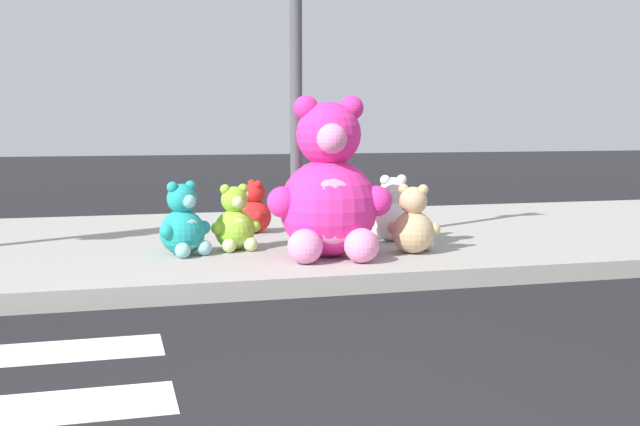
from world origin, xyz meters
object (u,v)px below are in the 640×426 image
Objects in this scene: plush_pink_large at (329,193)px; sign_pole at (296,58)px; plush_tan at (413,226)px; plush_lime at (235,224)px; plush_white at (392,214)px; plush_teal at (184,226)px; plush_red at (254,212)px.

sign_pole is at bearing 103.24° from plush_pink_large.
sign_pole is at bearing 147.07° from plush_tan.
sign_pole reaches higher than plush_lime.
plush_white is 1.54m from plush_lime.
plush_teal is 1.16× the size of plush_red.
plush_pink_large reaches higher than plush_tan.
sign_pole is 2.37× the size of plush_pink_large.
plush_white reaches higher than plush_lime.
plush_teal is at bearing -162.03° from plush_lime.
plush_lime is (-1.46, 0.57, -0.01)m from plush_tan.
plush_tan is (-0.07, -0.72, -0.01)m from plush_white.
plush_red is at bearing 101.08° from sign_pole.
plush_white is at bearing 5.66° from plush_lime.
sign_pole is 1.78m from plush_teal.
plush_red is at bearing 142.51° from plush_white.
sign_pole is at bearing -171.76° from plush_white.
plush_tan is at bearing -21.32° from plush_lime.
plush_pink_large is at bearing -138.80° from plush_white.
plush_teal is at bearing 167.73° from plush_tan.
plush_teal is at bearing -171.02° from sign_pole.
plush_white is 2.02m from plush_teal.
plush_lime is 1.11m from plush_red.
sign_pole reaches higher than plush_tan.
plush_pink_large is 0.96m from plush_lime.
sign_pole is 5.04× the size of plush_white.
plush_pink_large is 2.25× the size of plush_tan.
plush_pink_large reaches higher than plush_lime.
sign_pole is 5.06× the size of plush_teal.
plush_white is (0.97, 0.14, -1.44)m from sign_pole.
plush_teal is at bearing -124.38° from plush_red.
plush_tan is 1.96m from plush_red.
sign_pole is at bearing 8.98° from plush_teal.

